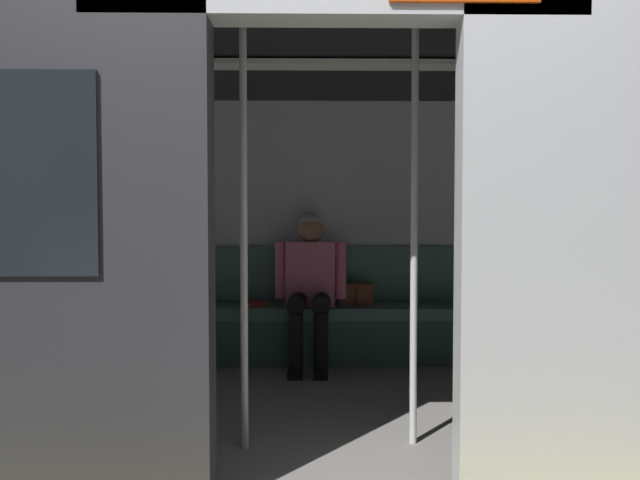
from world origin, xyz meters
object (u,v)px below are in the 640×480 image
Objects in this scene: train_car at (317,161)px; book at (256,303)px; grab_pole_far at (414,237)px; handbag at (356,294)px; person_seated at (310,278)px; grab_pole_door at (244,238)px; bench_seat at (323,319)px.

book is at bearing -66.64° from train_car.
book is 2.01m from grab_pole_far.
handbag is 0.78m from book.
person_seated is 0.39m from handbag.
train_car reaches higher than grab_pole_door.
grab_pole_far is (-0.42, 1.63, 0.69)m from bench_seat.
book is 1.82m from grab_pole_door.
train_car is 1.46m from handbag.
train_car is 3.10× the size of grab_pole_far.
grab_pole_door is (-0.11, 1.73, 0.57)m from book.
person_seated is at bearing -100.98° from grab_pole_door.
book is at bearing 0.17° from handbag.
handbag reaches higher than bench_seat.
grab_pole_door is at bearing 76.10° from bench_seat.
bench_seat is 0.32m from handbag.
train_car is 1.54m from book.
train_car is 1.26m from person_seated.
grab_pole_door and grab_pole_far have the same top height.
grab_pole_far reaches higher than person_seated.
bench_seat is at bearing -75.70° from grab_pole_far.
grab_pole_far is (-0.48, 0.60, -0.43)m from train_car.
bench_seat is 1.30× the size of grab_pole_far.
bench_seat is at bearing -93.34° from train_car.
grab_pole_far is at bearing -176.70° from grab_pole_door.
handbag is (-0.32, -1.08, -0.93)m from train_car.
book is (0.52, -0.05, 0.12)m from bench_seat.
train_car is 5.47× the size of person_seated.
grab_pole_door reaches higher than person_seated.
book is (0.46, -1.08, -1.01)m from train_car.
grab_pole_door reaches higher than book.
person_seated is 4.50× the size of handbag.
person_seated is (0.04, -0.98, -0.80)m from train_car.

